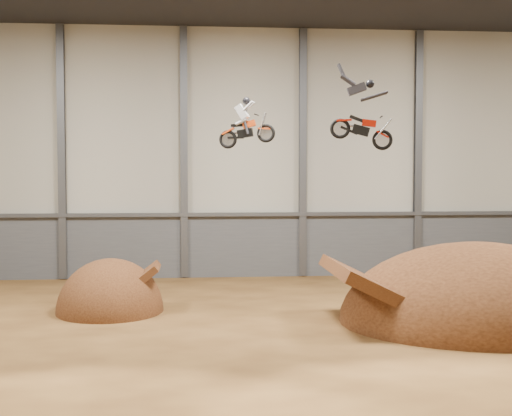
% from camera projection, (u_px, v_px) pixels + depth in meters
% --- Properties ---
extents(floor, '(40.00, 40.00, 0.00)m').
position_uv_depth(floor, '(274.00, 338.00, 25.50)').
color(floor, '#482C13').
rests_on(floor, ground).
extents(back_wall, '(40.00, 0.10, 14.00)m').
position_uv_depth(back_wall, '(244.00, 153.00, 40.05)').
color(back_wall, '#B2AE9D').
rests_on(back_wall, ground).
extents(lower_band_back, '(39.80, 0.18, 3.50)m').
position_uv_depth(lower_band_back, '(244.00, 246.00, 40.22)').
color(lower_band_back, '#4B4E52').
rests_on(lower_band_back, ground).
extents(steel_rail, '(39.80, 0.35, 0.20)m').
position_uv_depth(steel_rail, '(244.00, 214.00, 39.98)').
color(steel_rail, '#47494F').
rests_on(steel_rail, lower_band_back).
extents(steel_column_1, '(0.40, 0.36, 13.90)m').
position_uv_depth(steel_column_1, '(62.00, 152.00, 38.96)').
color(steel_column_1, '#47494F').
rests_on(steel_column_1, ground).
extents(steel_column_2, '(0.40, 0.36, 13.90)m').
position_uv_depth(steel_column_2, '(184.00, 153.00, 39.55)').
color(steel_column_2, '#47494F').
rests_on(steel_column_2, ground).
extents(steel_column_3, '(0.40, 0.36, 13.90)m').
position_uv_depth(steel_column_3, '(303.00, 153.00, 40.15)').
color(steel_column_3, '#47494F').
rests_on(steel_column_3, ground).
extents(steel_column_4, '(0.40, 0.36, 13.90)m').
position_uv_depth(steel_column_4, '(418.00, 153.00, 40.74)').
color(steel_column_4, '#47494F').
rests_on(steel_column_4, ground).
extents(takeoff_ramp, '(4.52, 5.21, 4.52)m').
position_uv_depth(takeoff_ramp, '(110.00, 311.00, 30.39)').
color(takeoff_ramp, '#371C0D').
rests_on(takeoff_ramp, ground).
extents(landing_ramp, '(11.01, 9.74, 6.35)m').
position_uv_depth(landing_ramp, '(478.00, 322.00, 28.21)').
color(landing_ramp, '#371C0D').
rests_on(landing_ramp, ground).
extents(fmx_rider_a, '(2.74, 1.63, 2.41)m').
position_uv_depth(fmx_rider_a, '(248.00, 119.00, 28.69)').
color(fmx_rider_a, '#CE4010').
extents(fmx_rider_b, '(3.89, 1.55, 3.47)m').
position_uv_depth(fmx_rider_b, '(359.00, 108.00, 26.90)').
color(fmx_rider_b, '#AC1202').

